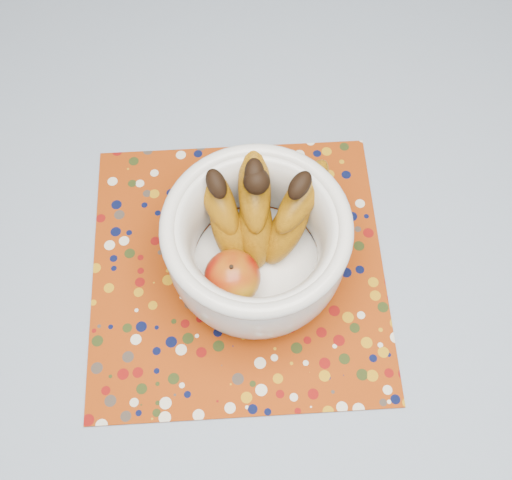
# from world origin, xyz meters

# --- Properties ---
(table) EXTENTS (1.20, 1.20, 0.75)m
(table) POSITION_xyz_m (0.00, 0.00, 0.67)
(table) COLOR brown
(table) RESTS_ON ground
(tablecloth) EXTENTS (1.32, 1.32, 0.01)m
(tablecloth) POSITION_xyz_m (0.00, 0.00, 0.76)
(tablecloth) COLOR slate
(tablecloth) RESTS_ON table
(placemat) EXTENTS (0.40, 0.40, 0.00)m
(placemat) POSITION_xyz_m (-0.06, 0.10, 0.76)
(placemat) COLOR #852D07
(placemat) RESTS_ON tablecloth
(fruit_bowl) EXTENTS (0.24, 0.23, 0.16)m
(fruit_bowl) POSITION_xyz_m (-0.03, 0.11, 0.84)
(fruit_bowl) COLOR silver
(fruit_bowl) RESTS_ON placemat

